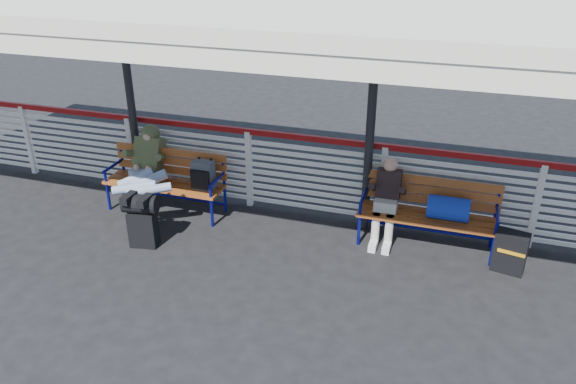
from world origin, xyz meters
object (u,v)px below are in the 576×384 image
(bench_left, at_px, (176,175))
(traveler_man, at_px, (144,176))
(companion_person, at_px, (386,200))
(luggage_stack, at_px, (142,218))
(suitcase_side, at_px, (510,252))
(bench_right, at_px, (437,208))

(bench_left, distance_m, traveler_man, 0.48)
(bench_left, relative_size, companion_person, 1.57)
(luggage_stack, height_order, companion_person, companion_person)
(suitcase_side, bearing_deg, luggage_stack, -157.66)
(bench_left, relative_size, suitcase_side, 3.35)
(suitcase_side, bearing_deg, companion_person, -178.55)
(luggage_stack, xyz_separation_m, bench_left, (-0.03, 1.04, 0.18))
(companion_person, distance_m, suitcase_side, 1.66)
(bench_left, distance_m, companion_person, 3.07)
(luggage_stack, height_order, suitcase_side, luggage_stack)
(bench_right, relative_size, traveler_man, 1.10)
(companion_person, xyz_separation_m, suitcase_side, (1.60, -0.30, -0.33))
(bench_left, height_order, bench_right, same)
(luggage_stack, height_order, bench_left, bench_left)
(traveler_man, relative_size, suitcase_side, 3.04)
(traveler_man, height_order, suitcase_side, traveler_man)
(bench_right, xyz_separation_m, traveler_man, (-4.04, -0.47, 0.10))
(bench_left, xyz_separation_m, bench_right, (3.72, 0.12, -0.00))
(luggage_stack, bearing_deg, suitcase_side, 0.59)
(traveler_man, distance_m, companion_person, 3.41)
(luggage_stack, xyz_separation_m, suitcase_side, (4.64, 0.85, -0.14))
(suitcase_side, bearing_deg, bench_right, 173.61)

